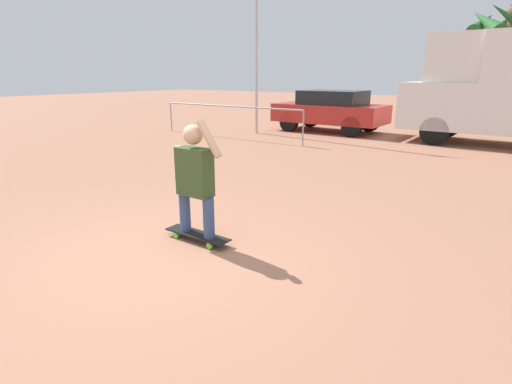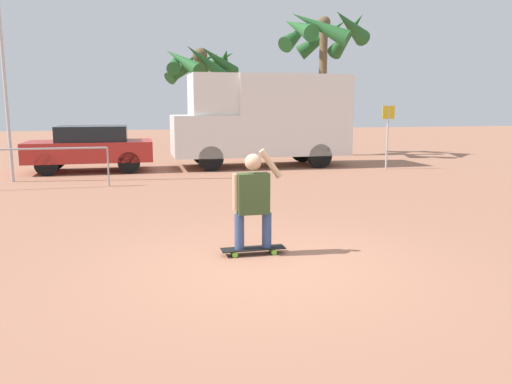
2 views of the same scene
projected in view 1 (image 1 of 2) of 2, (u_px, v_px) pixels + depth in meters
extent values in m
plane|color=#A36B51|center=(163.00, 260.00, 4.61)|extent=(80.00, 80.00, 0.00)
cube|color=black|center=(197.00, 234.00, 5.11)|extent=(0.94, 0.24, 0.02)
cylinder|color=#66C633|center=(176.00, 235.00, 5.21)|extent=(0.08, 0.03, 0.08)
cylinder|color=#66C633|center=(187.00, 231.00, 5.36)|extent=(0.08, 0.03, 0.08)
cylinder|color=#66C633|center=(210.00, 246.00, 4.88)|extent=(0.08, 0.03, 0.08)
cylinder|color=#66C633|center=(220.00, 241.00, 5.04)|extent=(0.08, 0.03, 0.08)
cylinder|color=#384C7A|center=(185.00, 212.00, 5.15)|extent=(0.14, 0.14, 0.52)
cylinder|color=#384C7A|center=(209.00, 218.00, 4.92)|extent=(0.14, 0.14, 0.52)
cube|color=#384C28|center=(195.00, 172.00, 4.88)|extent=(0.46, 0.22, 0.59)
sphere|color=tan|center=(193.00, 135.00, 4.75)|extent=(0.24, 0.24, 0.24)
cylinder|color=tan|center=(180.00, 167.00, 5.01)|extent=(0.09, 0.09, 0.53)
cylinder|color=tan|center=(209.00, 139.00, 4.61)|extent=(0.35, 0.09, 0.44)
cylinder|color=black|center=(435.00, 131.00, 12.07)|extent=(0.84, 0.28, 0.84)
cylinder|color=black|center=(448.00, 125.00, 13.58)|extent=(0.84, 0.28, 0.84)
cube|color=white|center=(441.00, 105.00, 12.68)|extent=(2.17, 2.21, 1.41)
cube|color=black|center=(428.00, 96.00, 12.84)|extent=(0.04, 1.88, 0.71)
cube|color=white|center=(459.00, 58.00, 12.10)|extent=(1.52, 2.04, 1.40)
cylinder|color=black|center=(289.00, 122.00, 14.95)|extent=(0.71, 0.22, 0.71)
cylinder|color=black|center=(311.00, 118.00, 16.29)|extent=(0.71, 0.22, 0.71)
cylinder|color=black|center=(352.00, 127.00, 13.56)|extent=(0.71, 0.22, 0.71)
cylinder|color=black|center=(370.00, 122.00, 14.90)|extent=(0.71, 0.22, 0.71)
cube|color=#B22823|center=(330.00, 113.00, 14.83)|extent=(4.01, 1.93, 0.65)
cube|color=black|center=(333.00, 97.00, 14.61)|extent=(2.21, 1.70, 0.50)
cylinder|color=brown|center=(505.00, 69.00, 18.12)|extent=(0.46, 0.46, 4.62)
cone|color=#235B28|center=(497.00, 27.00, 18.75)|extent=(2.35, 1.89, 1.96)
cone|color=#235B28|center=(483.00, 23.00, 18.37)|extent=(1.08, 2.58, 1.56)
cone|color=#235B28|center=(486.00, 21.00, 17.51)|extent=(2.05, 2.39, 1.65)
cylinder|color=#B7B7BC|center=(256.00, 34.00, 13.69)|extent=(0.09, 0.09, 6.81)
cylinder|color=#99999E|center=(229.00, 106.00, 13.27)|extent=(5.64, 0.05, 0.05)
cylinder|color=#99999E|center=(171.00, 117.00, 14.99)|extent=(0.04, 0.04, 1.05)
cylinder|color=#99999E|center=(303.00, 128.00, 11.85)|extent=(0.04, 0.04, 1.05)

